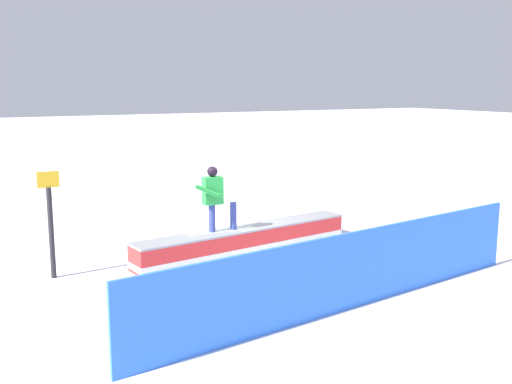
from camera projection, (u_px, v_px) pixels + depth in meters
ground_plane at (245, 252)px, 13.19m from camera, size 120.00×120.00×0.00m
grind_box at (245, 241)px, 13.15m from camera, size 5.31×1.41×0.56m
snowboarder at (215, 197)px, 12.55m from camera, size 1.49×0.42×1.41m
safety_fence at (351, 271)px, 9.78m from camera, size 8.24×1.26×1.29m
trail_marker at (51, 222)px, 11.28m from camera, size 0.40×0.10×2.05m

